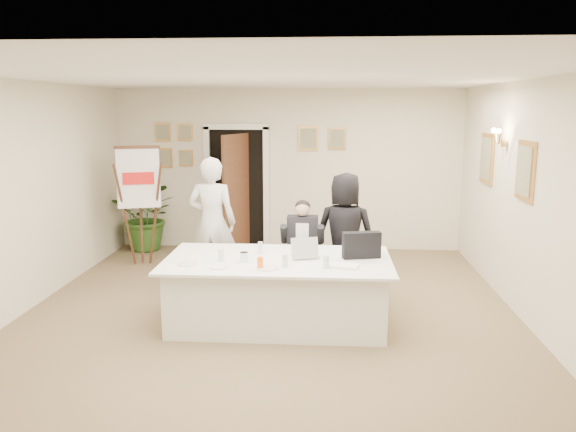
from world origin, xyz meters
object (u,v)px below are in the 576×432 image
(laptop_bag, at_px, (362,245))
(steel_jug, at_px, (244,257))
(conference_table, at_px, (278,291))
(laptop, at_px, (305,245))
(potted_palm, at_px, (147,216))
(paper_stack, at_px, (345,266))
(seated_man, at_px, (302,248))
(flip_chart, at_px, (140,212))
(standing_man, at_px, (212,222))
(standing_woman, at_px, (345,234))
(oj_glass, at_px, (260,263))

(laptop_bag, height_order, steel_jug, laptop_bag)
(conference_table, relative_size, laptop, 7.64)
(potted_palm, distance_m, laptop_bag, 4.78)
(laptop, distance_m, steel_jug, 0.72)
(conference_table, xyz_separation_m, paper_stack, (0.75, -0.29, 0.40))
(seated_man, distance_m, steel_jug, 1.34)
(laptop, bearing_deg, potted_palm, 116.98)
(flip_chart, xyz_separation_m, laptop, (2.68, -2.21, 0.05))
(seated_man, distance_m, standing_man, 1.33)
(seated_man, xyz_separation_m, flip_chart, (-2.61, 1.27, 0.21))
(conference_table, xyz_separation_m, laptop_bag, (0.95, 0.10, 0.53))
(standing_woman, bearing_deg, oj_glass, 67.98)
(seated_man, xyz_separation_m, potted_palm, (-2.83, 2.26, -0.04))
(standing_man, height_order, paper_stack, standing_man)
(paper_stack, relative_size, oj_glass, 2.25)
(potted_palm, bearing_deg, standing_woman, -32.79)
(standing_man, bearing_deg, laptop, 138.62)
(laptop_bag, distance_m, paper_stack, 0.46)
(conference_table, height_order, laptop, laptop)
(conference_table, bearing_deg, steel_jug, -157.89)
(flip_chart, relative_size, laptop_bag, 4.28)
(steel_jug, bearing_deg, laptop_bag, 10.76)
(seated_man, bearing_deg, laptop, -74.74)
(standing_woman, bearing_deg, laptop, 74.00)
(laptop, bearing_deg, seated_man, 79.16)
(conference_table, height_order, standing_man, standing_man)
(steel_jug, bearing_deg, paper_stack, -7.22)
(seated_man, relative_size, laptop, 3.85)
(seated_man, bearing_deg, laptop_bag, -41.60)
(laptop, bearing_deg, oj_glass, -146.65)
(standing_woman, distance_m, laptop, 1.13)
(standing_woman, bearing_deg, conference_table, 64.17)
(laptop, distance_m, paper_stack, 0.60)
(oj_glass, bearing_deg, potted_palm, 123.23)
(seated_man, height_order, laptop_bag, seated_man)
(conference_table, distance_m, flip_chart, 3.35)
(flip_chart, xyz_separation_m, steel_jug, (2.01, -2.46, -0.03))
(standing_man, distance_m, laptop, 1.83)
(seated_man, xyz_separation_m, oj_glass, (-0.39, -1.46, 0.19))
(oj_glass, bearing_deg, laptop, 48.52)
(laptop_bag, bearing_deg, steel_jug, 177.56)
(seated_man, relative_size, steel_jug, 11.81)
(standing_man, bearing_deg, oj_glass, 118.00)
(conference_table, xyz_separation_m, oj_glass, (-0.15, -0.42, 0.45))
(flip_chart, distance_m, steel_jug, 3.18)
(conference_table, relative_size, laptop_bag, 5.94)
(paper_stack, bearing_deg, standing_woman, 88.17)
(standing_man, height_order, laptop_bag, standing_man)
(standing_man, distance_m, standing_woman, 1.84)
(standing_man, distance_m, potted_palm, 2.52)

